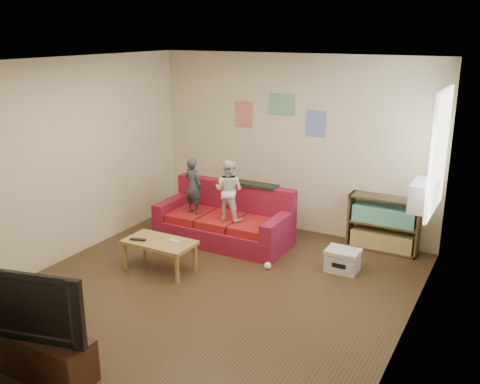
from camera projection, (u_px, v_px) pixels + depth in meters
The scene contains 17 objects.
room_shell at pixel (206, 185), 6.03m from camera, with size 4.52×5.02×2.72m.
sofa at pixel (226, 222), 7.92m from camera, with size 1.96×0.90×0.86m.
child_a at pixel (193, 186), 7.83m from camera, with size 0.30×0.20×0.83m, color #2E3639.
child_b at pixel (229, 190), 7.55m from camera, with size 0.43×0.33×0.88m, color silver.
coffee_table at pixel (160, 245), 6.92m from camera, with size 0.92×0.50×0.41m.
remote at pixel (138, 240), 6.91m from camera, with size 0.21×0.05×0.02m, color black.
game_controller at pixel (174, 241), 6.85m from camera, with size 0.13×0.04×0.03m, color white.
bookshelf at pixel (383, 227), 7.57m from camera, with size 0.99×0.30×0.79m.
window at pixel (439, 152), 6.31m from camera, with size 0.04×1.08×1.48m, color white.
ac_unit at pixel (424, 196), 6.53m from camera, with size 0.28×0.55×0.35m, color #B7B2A3.
artwork_left at pixel (244, 114), 8.38m from camera, with size 0.30×0.01×0.40m, color #D87266.
artwork_center at pixel (282, 104), 8.03m from camera, with size 0.42×0.01×0.32m, color #72B27F.
artwork_right at pixel (316, 124), 7.85m from camera, with size 0.30×0.01×0.38m, color #727FCC.
file_box at pixel (343, 260), 6.95m from camera, with size 0.43×0.33×0.30m.
tv_stand at pixel (39, 354), 4.86m from camera, with size 1.10×0.37×0.41m, color #392016.
television at pixel (33, 301), 4.70m from camera, with size 1.14×0.15×0.66m, color black.
tissue at pixel (268, 266), 7.04m from camera, with size 0.09×0.09×0.09m, color white.
Camera 1 is at (3.10, -4.90, 3.04)m, focal length 40.00 mm.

